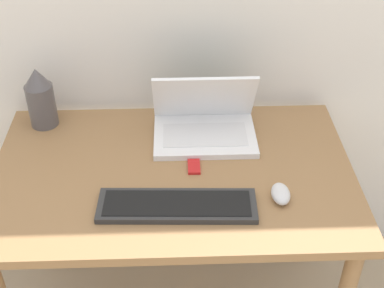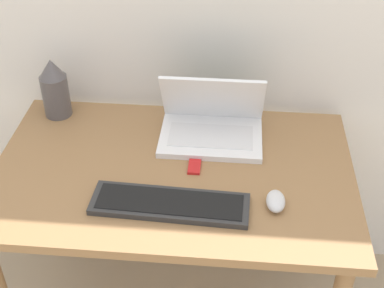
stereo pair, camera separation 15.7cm
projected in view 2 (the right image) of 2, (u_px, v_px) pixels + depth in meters
desk at (174, 193)px, 1.70m from camera, size 1.10×0.69×0.74m
laptop at (212, 123)px, 1.74m from camera, size 0.33×0.24×0.23m
keyboard at (170, 204)px, 1.50m from camera, size 0.45×0.15×0.02m
mouse at (276, 201)px, 1.49m from camera, size 0.05×0.09×0.04m
vase at (55, 88)px, 1.82m from camera, size 0.09×0.09×0.21m
mp3_player at (194, 167)px, 1.64m from camera, size 0.04×0.07×0.01m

